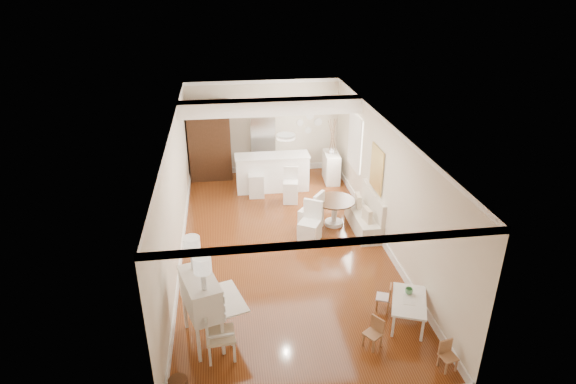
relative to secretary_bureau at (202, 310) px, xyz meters
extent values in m
plane|color=brown|center=(1.70, 2.82, -0.63)|extent=(9.00, 9.00, 0.00)
cube|color=white|center=(1.70, 2.82, 2.17)|extent=(4.50, 9.00, 0.04)
cube|color=beige|center=(1.70, 7.32, 0.77)|extent=(4.50, 0.04, 2.80)
cube|color=beige|center=(1.70, -1.68, 0.77)|extent=(4.50, 0.04, 2.80)
cube|color=beige|center=(-0.55, 2.82, 0.77)|extent=(0.04, 9.00, 2.80)
cube|color=beige|center=(3.95, 2.82, 0.77)|extent=(0.04, 9.00, 2.80)
cube|color=white|center=(1.70, 5.02, 1.99)|extent=(4.50, 0.45, 0.36)
cube|color=tan|center=(3.92, 3.32, 0.92)|extent=(0.04, 0.84, 1.04)
cube|color=white|center=(3.93, 5.22, 0.92)|extent=(0.04, 1.10, 1.40)
cylinder|color=#381E11|center=(0.50, 7.30, 1.22)|extent=(0.30, 0.03, 0.30)
cylinder|color=white|center=(1.70, 2.32, 2.12)|extent=(0.36, 0.36, 0.08)
cube|color=white|center=(0.00, 0.00, 0.00)|extent=(1.23, 1.24, 1.25)
cube|color=beige|center=(0.28, -0.39, -0.20)|extent=(0.53, 0.53, 0.86)
cube|color=white|center=(3.54, -0.03, -0.39)|extent=(0.88, 1.09, 0.48)
cube|color=#9D6D47|center=(2.75, -0.53, -0.36)|extent=(0.36, 0.36, 0.54)
cube|color=#AF7A4F|center=(3.23, 0.38, -0.36)|extent=(0.34, 0.34, 0.53)
cube|color=#A8734C|center=(3.76, -1.17, -0.38)|extent=(0.28, 0.28, 0.49)
cube|color=silver|center=(3.69, 3.32, -0.14)|extent=(0.52, 1.60, 0.98)
cylinder|color=#432815|center=(3.06, 3.65, -0.29)|extent=(1.05, 1.05, 0.67)
cube|color=white|center=(2.34, 3.00, -0.16)|extent=(0.62, 0.63, 0.94)
cube|color=white|center=(2.47, 3.57, -0.15)|extent=(0.65, 0.65, 0.96)
cube|color=white|center=(1.80, 5.92, -0.11)|extent=(2.05, 0.65, 1.03)
cube|color=silver|center=(1.32, 5.53, -0.11)|extent=(0.44, 0.44, 1.03)
cube|color=white|center=(2.19, 5.03, -0.15)|extent=(0.44, 0.44, 0.95)
cube|color=#381E11|center=(0.10, 7.00, 0.52)|extent=(1.20, 0.60, 2.30)
imported|color=silver|center=(2.00, 6.97, 0.27)|extent=(0.75, 0.65, 1.80)
cube|color=silver|center=(3.57, 6.28, -0.20)|extent=(0.45, 0.92, 0.86)
imported|color=#5FA36A|center=(3.59, 0.14, -0.10)|extent=(0.18, 0.18, 0.11)
imported|color=silver|center=(3.55, 6.28, 0.31)|extent=(0.18, 0.18, 0.17)
camera|label=1|loc=(0.52, -6.43, 5.05)|focal=30.00mm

